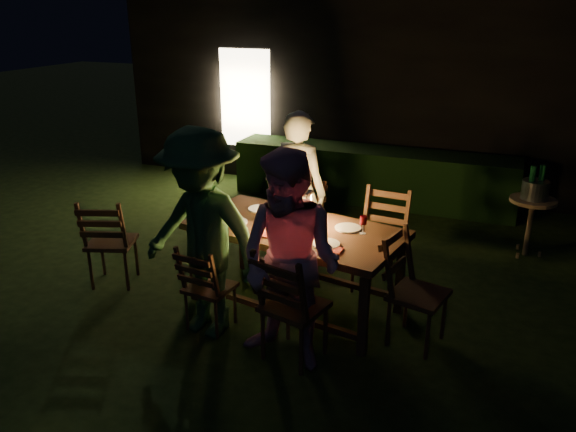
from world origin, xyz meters
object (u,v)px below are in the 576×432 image
at_px(dining_table, 295,235).
at_px(bottle_table, 273,208).
at_px(person_house_side, 299,191).
at_px(chair_near_left, 210,302).
at_px(chair_far_left, 296,241).
at_px(side_table, 532,206).
at_px(chair_spare, 113,257).
at_px(lantern, 302,211).
at_px(ice_bucket, 535,190).
at_px(chair_far_right, 378,259).
at_px(person_opp_right, 290,263).
at_px(bottle_bucket_a, 531,186).
at_px(person_opp_left, 202,235).
at_px(chair_near_right, 293,324).
at_px(chair_end, 415,310).
at_px(bottle_bucket_b, 540,185).

relative_size(dining_table, bottle_table, 7.76).
bearing_deg(person_house_side, chair_near_left, 90.05).
height_order(chair_far_left, side_table, chair_far_left).
distance_m(chair_spare, lantern, 2.16).
distance_m(dining_table, person_house_side, 0.94).
relative_size(chair_near_left, ice_bucket, 2.97).
distance_m(dining_table, bottle_table, 0.34).
height_order(chair_near_left, bottle_table, bottle_table).
height_order(chair_far_right, person_house_side, person_house_side).
bearing_deg(chair_far_left, person_opp_right, 125.24).
bearing_deg(person_house_side, bottle_table, 103.71).
distance_m(person_house_side, bottle_table, 0.85).
distance_m(side_table, bottle_bucket_a, 0.25).
distance_m(person_house_side, person_opp_left, 1.64).
xyz_separation_m(chair_near_right, chair_end, (0.90, 0.62, -0.01)).
distance_m(chair_near_left, chair_far_left, 1.54).
height_order(person_opp_left, lantern, person_opp_left).
height_order(chair_near_right, chair_spare, chair_near_right).
height_order(chair_far_right, side_table, chair_far_right).
bearing_deg(bottle_bucket_a, person_opp_left, -133.32).
bearing_deg(person_house_side, side_table, -142.41).
bearing_deg(side_table, person_opp_left, -133.44).
height_order(chair_far_left, bottle_bucket_b, chair_far_left).
bearing_deg(side_table, ice_bucket, 0.00).
bearing_deg(chair_far_left, chair_end, 161.14).
distance_m(chair_far_right, person_house_side, 1.15).
xyz_separation_m(chair_far_left, ice_bucket, (2.45, 1.31, 0.50)).
distance_m(chair_far_left, chair_end, 1.84).
distance_m(chair_far_right, bottle_bucket_a, 2.10).
distance_m(lantern, bottle_table, 0.30).
distance_m(chair_near_left, chair_end, 1.85).
bearing_deg(dining_table, lantern, 45.00).
bearing_deg(side_table, person_house_side, -152.56).
height_order(chair_near_left, person_opp_left, person_opp_left).
height_order(dining_table, chair_far_right, chair_far_right).
distance_m(chair_spare, ice_bucket, 4.80).
bearing_deg(chair_far_left, chair_spare, 49.77).
relative_size(person_opp_left, ice_bucket, 6.32).
xyz_separation_m(chair_near_left, person_opp_left, (-0.01, -0.05, 0.68)).
xyz_separation_m(chair_spare, bottle_table, (1.72, 0.32, 0.67)).
height_order(dining_table, person_house_side, person_house_side).
height_order(chair_near_right, bottle_bucket_b, chair_near_right).
bearing_deg(chair_spare, chair_end, -18.45).
relative_size(chair_end, ice_bucket, 3.46).
height_order(lantern, side_table, lantern).
relative_size(person_opp_left, bottle_table, 6.77).
distance_m(chair_far_left, side_table, 2.79).
xyz_separation_m(chair_far_right, side_table, (1.47, 1.49, 0.30)).
bearing_deg(chair_end, bottle_bucket_b, 171.06).
relative_size(chair_near_right, lantern, 3.04).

